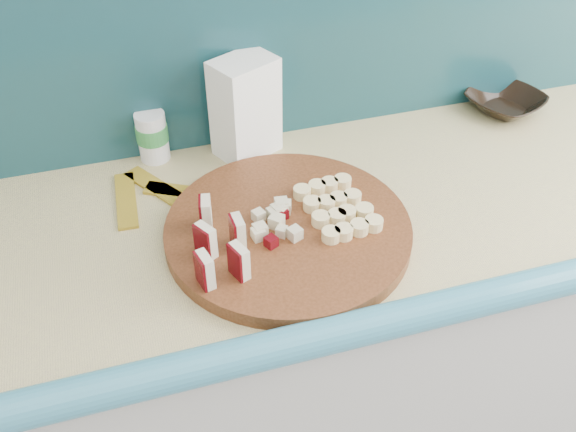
# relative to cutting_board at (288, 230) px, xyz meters

# --- Properties ---
(kitchen_counter) EXTENTS (2.20, 0.63, 0.91)m
(kitchen_counter) POSITION_rel_cutting_board_xyz_m (0.18, 0.06, -0.47)
(kitchen_counter) COLOR beige
(kitchen_counter) RESTS_ON ground
(backsplash) EXTENTS (2.20, 0.02, 0.50)m
(backsplash) POSITION_rel_cutting_board_xyz_m (0.18, 0.35, 0.24)
(backsplash) COLOR teal
(backsplash) RESTS_ON kitchen_counter
(cutting_board) EXTENTS (0.48, 0.48, 0.03)m
(cutting_board) POSITION_rel_cutting_board_xyz_m (0.00, 0.00, 0.00)
(cutting_board) COLOR #40210D
(cutting_board) RESTS_ON kitchen_counter
(apple_wedges) EXTENTS (0.09, 0.18, 0.06)m
(apple_wedges) POSITION_rel_cutting_board_xyz_m (-0.14, -0.05, 0.04)
(apple_wedges) COLOR beige
(apple_wedges) RESTS_ON cutting_board
(apple_chunks) EXTENTS (0.07, 0.07, 0.02)m
(apple_chunks) POSITION_rel_cutting_board_xyz_m (-0.03, -0.00, 0.03)
(apple_chunks) COLOR beige
(apple_chunks) RESTS_ON cutting_board
(banana_slices) EXTENTS (0.12, 0.17, 0.02)m
(banana_slices) POSITION_rel_cutting_board_xyz_m (0.10, 0.01, 0.02)
(banana_slices) COLOR #F6DC96
(banana_slices) RESTS_ON cutting_board
(brown_bowl) EXTENTS (0.22, 0.22, 0.04)m
(brown_bowl) POSITION_rel_cutting_board_xyz_m (0.61, 0.28, 0.01)
(brown_bowl) COLOR black
(brown_bowl) RESTS_ON kitchen_counter
(flour_bag) EXTENTS (0.15, 0.13, 0.21)m
(flour_bag) POSITION_rel_cutting_board_xyz_m (-0.00, 0.29, 0.09)
(flour_bag) COLOR white
(flour_bag) RESTS_ON kitchen_counter
(canister) EXTENTS (0.07, 0.07, 0.11)m
(canister) POSITION_rel_cutting_board_xyz_m (-0.20, 0.32, 0.04)
(canister) COLOR white
(canister) RESTS_ON kitchen_counter
(banana_peel) EXTENTS (0.23, 0.19, 0.01)m
(banana_peel) POSITION_rel_cutting_board_xyz_m (-0.21, 0.19, -0.01)
(banana_peel) COLOR gold
(banana_peel) RESTS_ON kitchen_counter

